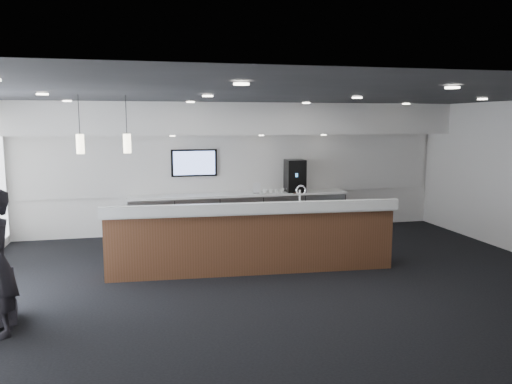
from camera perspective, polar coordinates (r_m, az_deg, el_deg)
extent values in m
plane|color=black|center=(8.25, 3.17, -10.27)|extent=(10.00, 10.00, 0.00)
cube|color=#232326|center=(7.84, 3.34, 11.02)|extent=(10.00, 8.00, 0.02)
cube|color=silver|center=(11.77, -2.27, 2.75)|extent=(10.00, 0.02, 3.00)
cube|color=silver|center=(11.28, -1.86, 8.37)|extent=(10.00, 0.90, 0.70)
cube|color=silver|center=(11.73, -2.25, 3.22)|extent=(9.80, 0.06, 1.40)
cube|color=gray|center=(11.57, -1.90, -2.60)|extent=(5.00, 0.60, 0.90)
cube|color=white|center=(11.49, -1.91, -0.27)|extent=(5.06, 0.66, 0.05)
cylinder|color=white|center=(11.03, -11.82, -3.06)|extent=(0.60, 0.02, 0.02)
cylinder|color=white|center=(11.10, -6.65, -2.87)|extent=(0.60, 0.02, 0.02)
cylinder|color=white|center=(11.25, -1.58, -2.67)|extent=(0.60, 0.02, 0.02)
cylinder|color=white|center=(11.49, 3.31, -2.45)|extent=(0.60, 0.02, 0.02)
cylinder|color=white|center=(11.81, 7.97, -2.23)|extent=(0.60, 0.02, 0.02)
cube|color=black|center=(11.52, -7.09, 3.33)|extent=(1.05, 0.07, 0.62)
cube|color=blue|center=(11.48, -7.06, 3.31)|extent=(0.95, 0.01, 0.54)
cylinder|color=beige|center=(8.32, -14.48, 5.44)|extent=(0.12, 0.12, 0.30)
cylinder|color=beige|center=(8.36, -19.30, 5.26)|extent=(0.12, 0.12, 0.30)
cube|color=#54311C|center=(8.77, -0.53, -5.58)|extent=(4.96, 1.00, 1.05)
cube|color=white|center=(8.65, -0.53, -2.00)|extent=(5.04, 1.09, 0.06)
cube|color=white|center=(8.26, -0.11, -1.85)|extent=(5.00, 0.44, 0.18)
cylinder|color=white|center=(8.90, 5.02, -0.64)|extent=(0.04, 0.04, 0.28)
torus|color=white|center=(8.83, 5.15, 0.20)|extent=(0.19, 0.04, 0.19)
cube|color=black|center=(11.74, 4.47, 1.87)|extent=(0.45, 0.50, 0.76)
cube|color=white|center=(11.54, 4.84, -0.08)|extent=(0.27, 0.12, 0.02)
cube|color=silver|center=(11.48, 0.08, 0.45)|extent=(0.17, 0.05, 0.24)
cube|color=silver|center=(11.68, 3.90, 0.50)|extent=(0.16, 0.07, 0.21)
imported|color=white|center=(11.78, 4.99, 0.25)|extent=(0.09, 0.09, 0.09)
imported|color=white|center=(11.73, 4.34, 0.23)|extent=(0.13, 0.13, 0.09)
imported|color=white|center=(11.69, 3.69, 0.21)|extent=(0.12, 0.12, 0.09)
imported|color=white|center=(11.65, 3.03, 0.19)|extent=(0.12, 0.12, 0.09)
imported|color=white|center=(11.62, 2.37, 0.16)|extent=(0.13, 0.13, 0.09)
imported|color=white|center=(11.58, 1.70, 0.14)|extent=(0.10, 0.10, 0.09)
imported|color=white|center=(11.54, 1.03, 0.12)|extent=(0.13, 0.13, 0.09)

